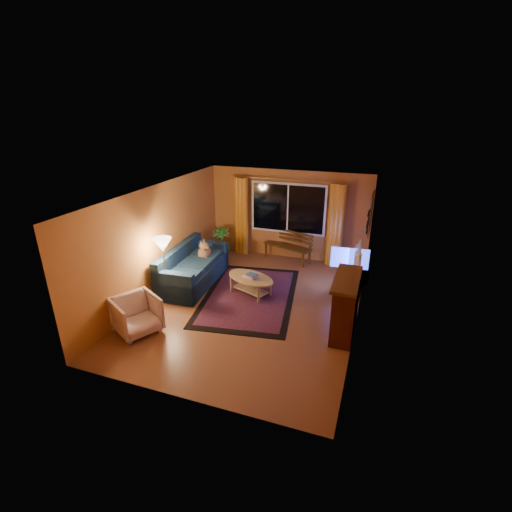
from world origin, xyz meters
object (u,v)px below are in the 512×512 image
(bench, at_px, (287,253))
(armchair, at_px, (137,313))
(coffee_table, at_px, (251,286))
(floor_lamp, at_px, (165,270))
(sofa, at_px, (194,266))
(tv_console, at_px, (352,280))

(bench, height_order, armchair, armchair)
(bench, relative_size, coffee_table, 1.15)
(armchair, bearing_deg, floor_lamp, 35.30)
(sofa, bearing_deg, armchair, -93.69)
(bench, distance_m, floor_lamp, 3.75)
(bench, xyz_separation_m, tv_console, (1.92, -1.25, 0.03))
(sofa, xyz_separation_m, coffee_table, (1.52, -0.10, -0.24))
(armchair, distance_m, tv_console, 4.90)
(bench, height_order, sofa, sofa)
(floor_lamp, relative_size, tv_console, 1.29)
(armchair, height_order, floor_lamp, floor_lamp)
(bench, relative_size, armchair, 1.75)
(sofa, height_order, armchair, sofa)
(armchair, xyz_separation_m, tv_console, (3.73, 3.18, -0.16))
(floor_lamp, relative_size, coffee_table, 1.22)
(armchair, relative_size, coffee_table, 0.66)
(sofa, relative_size, floor_lamp, 1.52)
(coffee_table, xyz_separation_m, tv_console, (2.19, 1.02, 0.02))
(bench, xyz_separation_m, floor_lamp, (-1.93, -3.17, 0.53))
(armchair, bearing_deg, bench, 7.32)
(bench, height_order, coffee_table, coffee_table)
(bench, bearing_deg, tv_console, -13.06)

